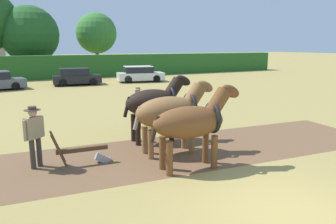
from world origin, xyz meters
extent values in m
plane|color=#998447|center=(0.00, 0.00, 0.00)|extent=(240.00, 240.00, 0.00)
cube|color=brown|center=(-3.70, 4.70, 0.00)|extent=(21.88, 5.37, 0.01)
cube|color=#286023|center=(0.00, 30.54, 1.17)|extent=(55.45, 1.60, 2.34)
cylinder|color=#4C3823|center=(-1.74, 35.59, 1.39)|extent=(0.44, 0.44, 2.77)
sphere|color=#235623|center=(-1.74, 35.59, 4.50)|extent=(6.27, 6.27, 6.27)
cylinder|color=brown|center=(6.21, 37.55, 1.72)|extent=(0.44, 0.44, 3.44)
sphere|color=#387533|center=(6.21, 37.55, 4.84)|extent=(5.09, 5.09, 5.09)
ellipsoid|color=brown|center=(-0.57, 3.01, 1.32)|extent=(2.12, 1.07, 0.86)
cylinder|color=brown|center=(0.11, 3.21, 0.47)|extent=(0.18, 0.18, 0.94)
cylinder|color=brown|center=(0.07, 2.71, 0.47)|extent=(0.18, 0.18, 0.94)
cylinder|color=brown|center=(-1.22, 3.32, 0.47)|extent=(0.18, 0.18, 0.94)
cylinder|color=brown|center=(-1.26, 2.82, 0.47)|extent=(0.18, 0.18, 0.94)
cylinder|color=brown|center=(0.30, 2.95, 1.80)|extent=(0.82, 0.47, 0.88)
ellipsoid|color=brown|center=(0.70, 2.92, 2.09)|extent=(0.70, 0.31, 0.54)
cube|color=black|center=(0.48, 2.93, 1.99)|extent=(0.41, 0.11, 0.55)
cylinder|color=black|center=(-1.55, 3.09, 1.23)|extent=(0.31, 0.14, 0.71)
torus|color=black|center=(0.14, 2.96, 1.39)|extent=(0.18, 0.89, 0.88)
ellipsoid|color=brown|center=(-0.46, 4.45, 1.32)|extent=(2.17, 1.19, 0.98)
cylinder|color=brown|center=(0.24, 4.68, 0.44)|extent=(0.18, 0.18, 0.88)
cylinder|color=brown|center=(0.20, 4.12, 0.44)|extent=(0.18, 0.18, 0.88)
cylinder|color=brown|center=(-1.12, 4.79, 0.44)|extent=(0.18, 0.18, 0.88)
cylinder|color=brown|center=(-1.16, 4.22, 0.44)|extent=(0.18, 0.18, 0.88)
cylinder|color=brown|center=(0.43, 4.39, 1.80)|extent=(0.83, 0.53, 0.86)
ellipsoid|color=brown|center=(0.80, 4.36, 2.06)|extent=(0.70, 0.31, 0.54)
cube|color=gray|center=(0.59, 4.37, 2.01)|extent=(0.39, 0.11, 0.51)
cylinder|color=gray|center=(-1.46, 4.53, 1.22)|extent=(0.31, 0.14, 0.71)
torus|color=black|center=(0.27, 4.40, 1.40)|extent=(0.19, 0.99, 0.99)
ellipsoid|color=black|center=(-0.35, 5.89, 1.40)|extent=(1.99, 1.12, 0.93)
cylinder|color=black|center=(0.29, 6.11, 0.49)|extent=(0.18, 0.18, 0.98)
cylinder|color=black|center=(0.25, 5.58, 0.49)|extent=(0.18, 0.18, 0.98)
cylinder|color=black|center=(-0.95, 6.21, 0.49)|extent=(0.18, 0.18, 0.98)
cylinder|color=black|center=(-0.99, 5.67, 0.49)|extent=(0.18, 0.18, 0.98)
cylinder|color=black|center=(0.46, 5.83, 1.85)|extent=(0.79, 0.50, 0.83)
ellipsoid|color=black|center=(0.82, 5.80, 2.11)|extent=(0.70, 0.31, 0.54)
cube|color=black|center=(0.62, 5.82, 2.05)|extent=(0.38, 0.11, 0.50)
cylinder|color=black|center=(-1.26, 5.96, 1.30)|extent=(0.31, 0.14, 0.71)
torus|color=black|center=(0.32, 5.84, 1.47)|extent=(0.18, 0.94, 0.94)
cube|color=#4C331E|center=(-3.10, 4.66, 0.45)|extent=(1.44, 0.21, 0.12)
cube|color=#939399|center=(-2.53, 4.61, 0.10)|extent=(0.50, 0.24, 0.39)
cylinder|color=#4C331E|center=(-3.72, 4.91, 0.55)|extent=(0.40, 0.09, 0.96)
cylinder|color=#4C331E|center=(-3.75, 4.51, 0.55)|extent=(0.40, 0.09, 0.96)
cylinder|color=#38332D|center=(-4.21, 5.08, 0.42)|extent=(0.14, 0.14, 0.85)
cylinder|color=#38332D|center=(-4.39, 4.95, 0.42)|extent=(0.14, 0.14, 0.85)
cube|color=tan|center=(-4.30, 5.02, 1.15)|extent=(0.52, 0.45, 0.60)
sphere|color=tan|center=(-4.30, 5.02, 1.57)|extent=(0.23, 0.23, 0.23)
cylinder|color=tan|center=(-4.06, 5.18, 1.13)|extent=(0.09, 0.09, 0.57)
cylinder|color=tan|center=(-4.54, 4.85, 1.13)|extent=(0.09, 0.09, 0.57)
cylinder|color=#42382D|center=(-4.30, 5.02, 1.64)|extent=(0.44, 0.44, 0.02)
cylinder|color=#42382D|center=(-4.30, 5.02, 1.69)|extent=(0.22, 0.22, 0.10)
cylinder|color=#38332D|center=(-0.02, 7.99, 0.41)|extent=(0.14, 0.14, 0.83)
cylinder|color=#38332D|center=(-0.18, 7.84, 0.41)|extent=(0.14, 0.14, 0.83)
cube|color=#3D5184|center=(-0.10, 7.91, 1.12)|extent=(0.50, 0.47, 0.59)
sphere|color=tan|center=(-0.10, 7.91, 1.53)|extent=(0.22, 0.22, 0.22)
cylinder|color=#3D5184|center=(0.12, 8.10, 1.10)|extent=(0.09, 0.09, 0.55)
cylinder|color=#3D5184|center=(-0.31, 7.72, 1.10)|extent=(0.09, 0.09, 0.55)
cylinder|color=tan|center=(-0.10, 7.91, 1.60)|extent=(0.43, 0.43, 0.02)
cylinder|color=tan|center=(-0.10, 7.91, 1.65)|extent=(0.21, 0.21, 0.10)
cylinder|color=black|center=(-4.32, 24.49, 0.31)|extent=(0.64, 0.31, 0.62)
cylinder|color=black|center=(-4.08, 22.90, 0.31)|extent=(0.64, 0.31, 0.62)
cube|color=black|center=(0.78, 24.11, 0.51)|extent=(4.11, 2.21, 0.66)
cube|color=black|center=(0.59, 24.13, 1.10)|extent=(2.52, 1.86, 0.53)
cube|color=black|center=(0.59, 24.13, 1.40)|extent=(2.52, 1.86, 0.06)
cylinder|color=black|center=(2.08, 24.78, 0.33)|extent=(0.67, 0.29, 0.65)
cylinder|color=black|center=(1.92, 23.20, 0.33)|extent=(0.67, 0.29, 0.65)
cylinder|color=black|center=(-0.35, 25.03, 0.33)|extent=(0.67, 0.29, 0.65)
cylinder|color=black|center=(-0.52, 23.45, 0.33)|extent=(0.67, 0.29, 0.65)
cube|color=silver|center=(6.56, 23.89, 0.52)|extent=(4.48, 2.58, 0.67)
cube|color=black|center=(6.35, 23.92, 1.13)|extent=(2.79, 2.09, 0.54)
cube|color=silver|center=(6.35, 23.92, 1.43)|extent=(2.79, 2.09, 0.06)
cylinder|color=black|center=(7.99, 24.45, 0.34)|extent=(0.70, 0.34, 0.67)
cylinder|color=black|center=(7.70, 22.85, 0.34)|extent=(0.70, 0.34, 0.67)
cylinder|color=black|center=(5.42, 24.92, 0.34)|extent=(0.70, 0.34, 0.67)
cylinder|color=black|center=(5.13, 23.32, 0.34)|extent=(0.70, 0.34, 0.67)
camera|label=1|loc=(-4.95, -4.36, 3.36)|focal=35.00mm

